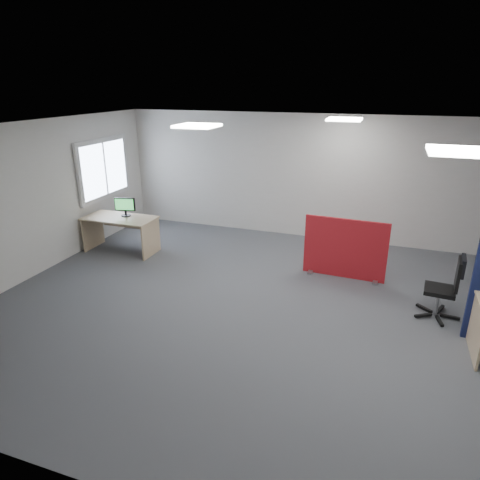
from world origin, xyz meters
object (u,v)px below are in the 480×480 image
(second_desk, at_px, (121,226))
(red_divider, at_px, (345,249))
(monitor_second, at_px, (125,206))
(office_chair, at_px, (449,284))

(second_desk, bearing_deg, red_divider, 2.53)
(red_divider, xyz_separation_m, monitor_second, (-4.40, -0.11, 0.41))
(second_desk, bearing_deg, office_chair, -7.27)
(red_divider, relative_size, monitor_second, 3.51)
(second_desk, relative_size, monitor_second, 3.51)
(monitor_second, xyz_separation_m, office_chair, (5.98, -0.86, -0.38))
(second_desk, bearing_deg, monitor_second, 50.85)
(monitor_second, relative_size, office_chair, 0.42)
(red_divider, height_order, second_desk, red_divider)
(red_divider, relative_size, office_chair, 1.48)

